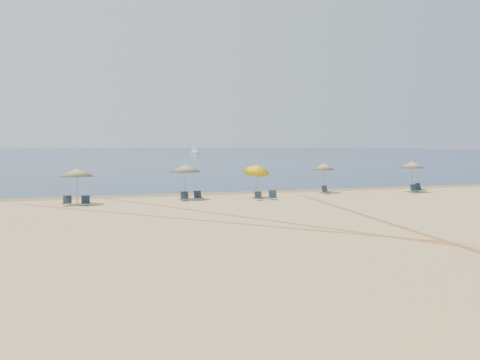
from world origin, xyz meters
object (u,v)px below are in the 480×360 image
Objects in this scene: umbrella_5 at (412,165)px; chair_5 at (259,196)px; umbrella_1 at (77,173)px; sailboat_0 at (194,148)px; umbrella_3 at (256,168)px; chair_6 at (273,196)px; umbrella_2 at (185,168)px; chair_1 at (67,201)px; chair_9 at (420,188)px; chair_4 at (198,196)px; chair_8 at (415,189)px; chair_3 at (185,197)px; umbrella_4 at (323,167)px; chair_2 at (86,201)px; chair_7 at (326,190)px.

chair_5 is at bearing -172.49° from umbrella_5.
umbrella_5 is (26.55, 0.69, 0.14)m from umbrella_1.
chair_5 is at bearing -127.24° from sailboat_0.
chair_6 is (0.72, -1.45, -1.90)m from umbrella_3.
umbrella_5 is (19.05, -0.27, 0.02)m from umbrella_2.
sailboat_0 reaches higher than chair_1.
chair_9 is (14.94, 1.71, 0.05)m from chair_5.
chair_4 is (0.78, -0.60, -1.95)m from umbrella_2.
chair_4 is at bearing -128.58° from sailboat_0.
chair_5 is (-14.27, -1.88, -1.98)m from umbrella_5.
chair_1 is (-8.15, -1.34, -1.95)m from umbrella_2.
sailboat_0 reaches higher than chair_6.
chair_4 is (-18.26, -0.33, -1.97)m from umbrella_5.
chair_6 is 1.12× the size of chair_8.
sailboat_0 is at bearing 81.58° from chair_8.
umbrella_3 is 4.03× the size of chair_3.
umbrella_4 reaches higher than chair_5.
chair_2 is at bearing 178.56° from chair_5.
umbrella_3 is 1.12× the size of umbrella_4.
umbrella_5 is at bearing -0.82° from umbrella_2.
umbrella_2 is 4.18× the size of chair_5.
umbrella_3 is 3.58× the size of chair_7.
umbrella_5 is 7.75m from chair_7.
umbrella_5 is 19.43m from chair_3.
chair_9 is (8.10, -1.11, 0.03)m from chair_7.
chair_6 is (1.08, -0.01, 0.02)m from chair_5.
umbrella_2 is at bearing 179.18° from umbrella_5.
chair_2 is at bearing -166.50° from chair_6.
chair_4 is at bearing 178.60° from chair_6.
umbrella_2 is at bearing -128.87° from sailboat_0.
umbrella_5 is 2.11m from chair_8.
umbrella_1 is at bearing -131.04° from sailboat_0.
chair_3 is (6.74, 0.78, 0.00)m from chair_2.
chair_9 is at bearing 3.83° from chair_2.
umbrella_1 is 13.53m from chair_6.
umbrella_1 is 0.95× the size of umbrella_5.
chair_2 is 25.79m from chair_8.
umbrella_5 is at bearing -4.28° from chair_4.
umbrella_1 is at bearing 175.38° from chair_5.
chair_1 is 0.11× the size of sailboat_0.
umbrella_5 is 13.47m from chair_6.
chair_4 is 1.10× the size of chair_5.
umbrella_3 is at bearing 160.96° from chair_9.
sailboat_0 is (28.40, 175.37, 1.67)m from chair_9.
umbrella_5 is 3.37× the size of chair_6.
umbrella_2 is 3.94× the size of chair_2.
chair_1 is at bearing -177.30° from umbrella_3.
chair_9 is (0.66, -0.17, -1.93)m from umbrella_5.
umbrella_2 is 181.42m from sailboat_0.
umbrella_2 reaches higher than chair_6.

